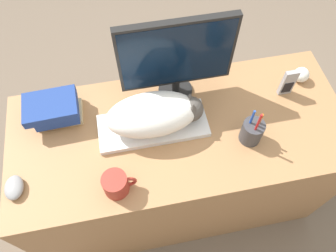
% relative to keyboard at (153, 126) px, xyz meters
% --- Properties ---
extents(ground_plane, '(12.00, 12.00, 0.00)m').
position_rel_keyboard_xyz_m(ground_plane, '(0.11, -0.34, -0.76)').
color(ground_plane, '#6B5B4C').
extents(desk, '(1.43, 0.62, 0.75)m').
position_rel_keyboard_xyz_m(desk, '(0.11, -0.03, -0.38)').
color(desk, '#9E7047').
rests_on(desk, ground_plane).
extents(keyboard, '(0.45, 0.18, 0.02)m').
position_rel_keyboard_xyz_m(keyboard, '(0.00, 0.00, 0.00)').
color(keyboard, silver).
rests_on(keyboard, desk).
extents(cat, '(0.39, 0.19, 0.15)m').
position_rel_keyboard_xyz_m(cat, '(0.02, 0.00, 0.09)').
color(cat, white).
rests_on(cat, keyboard).
extents(monitor, '(0.46, 0.15, 0.40)m').
position_rel_keyboard_xyz_m(monitor, '(0.13, 0.16, 0.21)').
color(monitor, black).
rests_on(monitor, desk).
extents(computer_mouse, '(0.07, 0.10, 0.04)m').
position_rel_keyboard_xyz_m(computer_mouse, '(-0.55, -0.17, 0.01)').
color(computer_mouse, gray).
rests_on(computer_mouse, desk).
extents(coffee_mug, '(0.13, 0.09, 0.09)m').
position_rel_keyboard_xyz_m(coffee_mug, '(-0.18, -0.24, 0.03)').
color(coffee_mug, '#9E2D23').
rests_on(coffee_mug, desk).
extents(pen_cup, '(0.09, 0.09, 0.21)m').
position_rel_keyboard_xyz_m(pen_cup, '(0.38, -0.13, 0.04)').
color(pen_cup, '#38383D').
rests_on(pen_cup, desk).
extents(baseball, '(0.07, 0.07, 0.07)m').
position_rel_keyboard_xyz_m(baseball, '(0.70, 0.12, 0.02)').
color(baseball, silver).
rests_on(baseball, desk).
extents(phone, '(0.06, 0.02, 0.14)m').
position_rel_keyboard_xyz_m(phone, '(0.60, 0.07, 0.06)').
color(phone, '#99999E').
rests_on(phone, desk).
extents(book_stack, '(0.22, 0.17, 0.11)m').
position_rel_keyboard_xyz_m(book_stack, '(-0.39, 0.13, 0.05)').
color(book_stack, '#C6B284').
rests_on(book_stack, desk).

